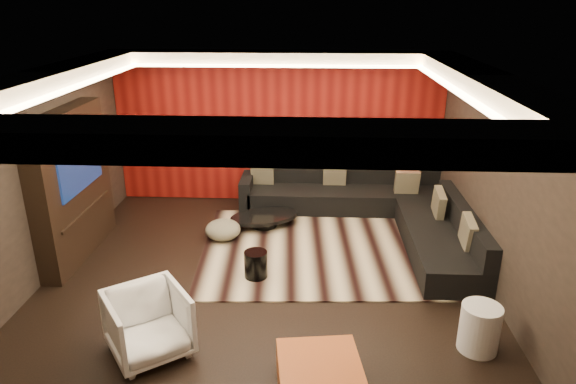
# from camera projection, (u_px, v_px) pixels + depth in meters

# --- Properties ---
(floor) EXTENTS (6.00, 6.00, 0.02)m
(floor) POSITION_uv_depth(u_px,v_px,m) (264.00, 278.00, 7.16)
(floor) COLOR black
(floor) RESTS_ON ground
(ceiling) EXTENTS (6.00, 6.00, 0.02)m
(ceiling) POSITION_uv_depth(u_px,v_px,m) (261.00, 72.00, 6.16)
(ceiling) COLOR silver
(ceiling) RESTS_ON ground
(wall_back) EXTENTS (6.00, 0.02, 2.80)m
(wall_back) POSITION_uv_depth(u_px,v_px,m) (278.00, 128.00, 9.47)
(wall_back) COLOR black
(wall_back) RESTS_ON ground
(wall_left) EXTENTS (0.02, 6.00, 2.80)m
(wall_left) POSITION_uv_depth(u_px,v_px,m) (37.00, 179.00, 6.80)
(wall_left) COLOR black
(wall_left) RESTS_ON ground
(wall_right) EXTENTS (0.02, 6.00, 2.80)m
(wall_right) POSITION_uv_depth(u_px,v_px,m) (498.00, 187.00, 6.52)
(wall_right) COLOR black
(wall_right) RESTS_ON ground
(red_feature_wall) EXTENTS (5.98, 0.05, 2.78)m
(red_feature_wall) POSITION_uv_depth(u_px,v_px,m) (278.00, 128.00, 9.43)
(red_feature_wall) COLOR #6B0C0A
(red_feature_wall) RESTS_ON ground
(soffit_back) EXTENTS (6.00, 0.60, 0.22)m
(soffit_back) POSITION_uv_depth(u_px,v_px,m) (277.00, 58.00, 8.72)
(soffit_back) COLOR silver
(soffit_back) RESTS_ON ground
(soffit_front) EXTENTS (6.00, 0.60, 0.22)m
(soffit_front) POSITION_uv_depth(u_px,v_px,m) (223.00, 140.00, 3.68)
(soffit_front) COLOR silver
(soffit_front) RESTS_ON ground
(soffit_left) EXTENTS (0.60, 4.80, 0.22)m
(soffit_left) POSITION_uv_depth(u_px,v_px,m) (43.00, 81.00, 6.33)
(soffit_left) COLOR silver
(soffit_left) RESTS_ON ground
(soffit_right) EXTENTS (0.60, 4.80, 0.22)m
(soffit_right) POSITION_uv_depth(u_px,v_px,m) (487.00, 84.00, 6.07)
(soffit_right) COLOR silver
(soffit_right) RESTS_ON ground
(cove_back) EXTENTS (4.80, 0.08, 0.04)m
(cove_back) POSITION_uv_depth(u_px,v_px,m) (275.00, 66.00, 8.44)
(cove_back) COLOR #FFD899
(cove_back) RESTS_ON ground
(cove_front) EXTENTS (4.80, 0.08, 0.04)m
(cove_front) POSITION_uv_depth(u_px,v_px,m) (231.00, 140.00, 4.03)
(cove_front) COLOR #FFD899
(cove_front) RESTS_ON ground
(cove_left) EXTENTS (0.08, 4.80, 0.04)m
(cove_left) POSITION_uv_depth(u_px,v_px,m) (71.00, 88.00, 6.35)
(cove_left) COLOR #FFD899
(cove_left) RESTS_ON ground
(cove_right) EXTENTS (0.08, 4.80, 0.04)m
(cove_right) POSITION_uv_depth(u_px,v_px,m) (458.00, 92.00, 6.12)
(cove_right) COLOR #FFD899
(cove_right) RESTS_ON ground
(tv_surround) EXTENTS (0.30, 2.00, 2.20)m
(tv_surround) POSITION_uv_depth(u_px,v_px,m) (72.00, 185.00, 7.46)
(tv_surround) COLOR black
(tv_surround) RESTS_ON ground
(tv_screen) EXTENTS (0.04, 1.30, 0.80)m
(tv_screen) POSITION_uv_depth(u_px,v_px,m) (79.00, 162.00, 7.33)
(tv_screen) COLOR black
(tv_screen) RESTS_ON ground
(tv_shelf) EXTENTS (0.04, 1.60, 0.04)m
(tv_shelf) POSITION_uv_depth(u_px,v_px,m) (87.00, 210.00, 7.59)
(tv_shelf) COLOR black
(tv_shelf) RESTS_ON ground
(rug) EXTENTS (4.15, 3.20, 0.02)m
(rug) POSITION_uv_depth(u_px,v_px,m) (333.00, 248.00, 7.96)
(rug) COLOR #CAB893
(rug) RESTS_ON floor
(coffee_table) EXTENTS (1.54, 1.54, 0.20)m
(coffee_table) POSITION_uv_depth(u_px,v_px,m) (264.00, 220.00, 8.69)
(coffee_table) COLOR black
(coffee_table) RESTS_ON rug
(drum_stool) EXTENTS (0.41, 0.41, 0.38)m
(drum_stool) POSITION_uv_depth(u_px,v_px,m) (256.00, 264.00, 7.07)
(drum_stool) COLOR black
(drum_stool) RESTS_ON rug
(striped_pouf) EXTENTS (0.75, 0.75, 0.31)m
(striped_pouf) POSITION_uv_depth(u_px,v_px,m) (223.00, 230.00, 8.20)
(striped_pouf) COLOR beige
(striped_pouf) RESTS_ON rug
(white_side_table) EXTENTS (0.43, 0.43, 0.54)m
(white_side_table) POSITION_uv_depth(u_px,v_px,m) (479.00, 328.00, 5.60)
(white_side_table) COLOR white
(white_side_table) RESTS_ON floor
(orange_ottoman) EXTENTS (0.89, 0.89, 0.35)m
(orange_ottoman) POSITION_uv_depth(u_px,v_px,m) (319.00, 377.00, 5.02)
(orange_ottoman) COLOR #9E3F14
(orange_ottoman) RESTS_ON floor
(armchair) EXTENTS (1.12, 1.12, 0.74)m
(armchair) POSITION_uv_depth(u_px,v_px,m) (148.00, 324.00, 5.50)
(armchair) COLOR silver
(armchair) RESTS_ON floor
(sectional_sofa) EXTENTS (3.65, 3.50, 0.75)m
(sectional_sofa) POSITION_uv_depth(u_px,v_px,m) (376.00, 210.00, 8.72)
(sectional_sofa) COLOR black
(sectional_sofa) RESTS_ON floor
(throw_pillows) EXTENTS (3.35, 2.78, 0.50)m
(throw_pillows) POSITION_uv_depth(u_px,v_px,m) (375.00, 191.00, 8.61)
(throw_pillows) COLOR #C2B68E
(throw_pillows) RESTS_ON sectional_sofa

